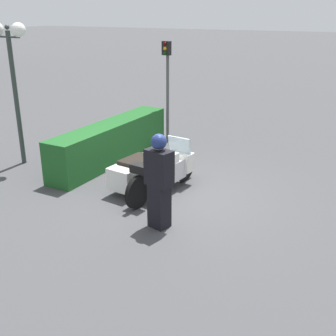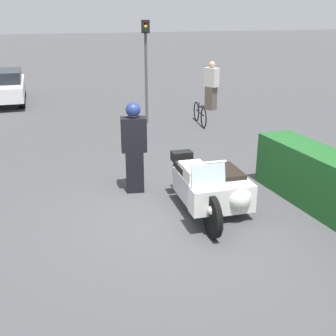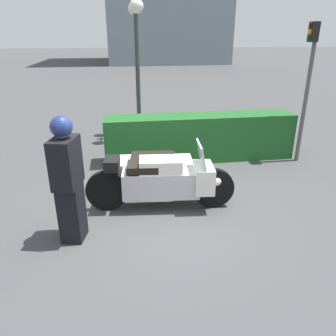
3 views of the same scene
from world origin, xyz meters
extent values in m
plane|color=#424244|center=(0.00, 0.00, 0.00)|extent=(160.00, 160.00, 0.00)
cylinder|color=black|center=(0.91, 0.23, 0.36)|extent=(0.72, 0.17, 0.72)
cylinder|color=black|center=(-0.92, 0.41, 0.36)|extent=(0.72, 0.17, 0.72)
cylinder|color=black|center=(-0.11, 0.97, 0.28)|extent=(0.57, 0.16, 0.56)
cube|color=#B7B7BC|center=(0.00, 0.32, 0.48)|extent=(1.33, 0.58, 0.45)
cube|color=silver|center=(0.00, 0.32, 0.80)|extent=(0.74, 0.49, 0.24)
cube|color=black|center=(-0.30, 0.35, 0.78)|extent=(0.56, 0.48, 0.12)
cube|color=silver|center=(0.72, 0.24, 0.57)|extent=(0.38, 0.63, 0.44)
cube|color=silver|center=(0.67, 0.25, 0.98)|extent=(0.17, 0.59, 0.40)
sphere|color=white|center=(0.95, 0.22, 0.50)|extent=(0.18, 0.18, 0.18)
cube|color=silver|center=(-0.06, 0.96, 0.42)|extent=(1.51, 0.76, 0.50)
sphere|color=silver|center=(0.56, 0.90, 0.44)|extent=(0.47, 0.48, 0.48)
cube|color=black|center=(-0.06, 0.96, 0.71)|extent=(0.85, 0.60, 0.09)
cube|color=black|center=(-0.80, 0.40, 0.85)|extent=(0.28, 0.43, 0.18)
cube|color=black|center=(-1.40, -0.39, 0.43)|extent=(0.38, 0.41, 0.87)
cube|color=black|center=(-1.40, -0.39, 1.21)|extent=(0.41, 0.56, 0.69)
sphere|color=tan|center=(-1.40, -0.39, 1.67)|extent=(0.23, 0.23, 0.23)
sphere|color=navy|center=(-1.40, -0.39, 1.71)|extent=(0.29, 0.29, 0.29)
cube|color=#1E5623|center=(1.26, 2.64, 0.54)|extent=(4.50, 0.77, 1.08)
cylinder|color=#2D3833|center=(-0.04, 4.67, 1.73)|extent=(0.12, 0.12, 3.46)
cylinder|color=#2D3833|center=(-0.04, 4.67, 3.31)|extent=(0.05, 0.76, 0.05)
sphere|color=white|center=(-0.04, 5.05, 3.48)|extent=(0.35, 0.35, 0.35)
sphere|color=white|center=(-0.04, 4.29, 3.48)|extent=(0.35, 0.35, 0.35)
sphere|color=#2D3833|center=(-0.04, 4.67, 3.54)|extent=(0.12, 0.12, 0.12)
cylinder|color=#4C4C4C|center=(3.57, 2.15, 1.34)|extent=(0.09, 0.09, 2.68)
cube|color=black|center=(3.51, 2.16, 2.88)|extent=(0.17, 0.28, 0.40)
sphere|color=#410707|center=(3.44, 2.16, 3.01)|extent=(0.11, 0.11, 0.11)
sphere|color=orange|center=(3.44, 2.16, 2.88)|extent=(0.11, 0.11, 0.11)
sphere|color=#07350F|center=(3.44, 2.16, 2.75)|extent=(0.11, 0.11, 0.11)
camera|label=1|loc=(-7.67, -4.02, 3.93)|focal=45.00mm
camera|label=2|loc=(6.41, -2.65, 3.46)|focal=45.00mm
camera|label=3|loc=(-0.67, -4.71, 2.81)|focal=35.00mm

